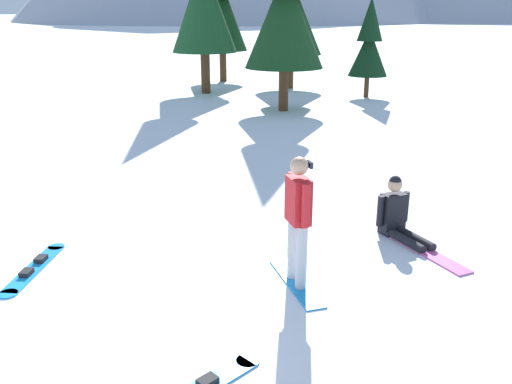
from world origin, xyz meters
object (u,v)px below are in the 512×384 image
snowboarder_midground (298,218)px  pine_tree_tall (222,3)px  snowboarder_background (399,217)px  pine_tree_slender (291,3)px  loose_snowboard_near_left (34,268)px  pine_tree_twin (369,44)px  pine_tree_short (285,1)px

snowboarder_midground → pine_tree_tall: (-11.86, 19.20, 2.94)m
snowboarder_background → pine_tree_slender: pine_tree_slender is taller
snowboarder_midground → snowboarder_background: snowboarder_midground is taller
snowboarder_midground → snowboarder_background: bearing=68.0°
snowboarder_midground → loose_snowboard_near_left: (-3.60, -1.26, -0.94)m
pine_tree_twin → loose_snowboard_near_left: bearing=-90.0°
loose_snowboard_near_left → pine_tree_slender: size_ratio=0.24×
loose_snowboard_near_left → pine_tree_twin: size_ratio=0.42×
loose_snowboard_near_left → pine_tree_tall: size_ratio=0.24×
snowboarder_background → pine_tree_short: (-6.43, 10.17, 3.54)m
loose_snowboard_near_left → pine_tree_short: pine_tree_short is taller
loose_snowboard_near_left → snowboarder_midground: bearing=19.3°
pine_tree_short → pine_tree_slender: size_ratio=1.00×
pine_tree_short → loose_snowboard_near_left: bearing=-82.0°
snowboarder_background → pine_tree_twin: bearing=106.9°
snowboarder_background → pine_tree_twin: (-4.51, 14.81, 1.89)m
pine_tree_twin → snowboarder_background: bearing=-73.1°
pine_tree_twin → pine_tree_tall: (-8.26, 2.14, 1.66)m
pine_tree_short → pine_tree_twin: (1.91, 4.64, -1.65)m
snowboarder_midground → pine_tree_short: size_ratio=0.25×
snowboarder_background → snowboarder_midground: bearing=-112.0°
snowboarder_background → pine_tree_slender: 18.54m
pine_tree_tall → snowboarder_midground: bearing=-58.3°
loose_snowboard_near_left → pine_tree_twin: 18.46m
snowboarder_background → loose_snowboard_near_left: bearing=-142.1°
snowboarder_midground → pine_tree_tall: pine_tree_tall is taller
pine_tree_tall → pine_tree_slender: size_ratio=1.00×
pine_tree_short → pine_tree_slender: 6.26m
snowboarder_midground → pine_tree_slender: 20.06m
pine_tree_short → pine_tree_tall: size_ratio=1.00×
pine_tree_twin → pine_tree_short: bearing=-112.4°
pine_tree_short → pine_tree_tall: bearing=133.1°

